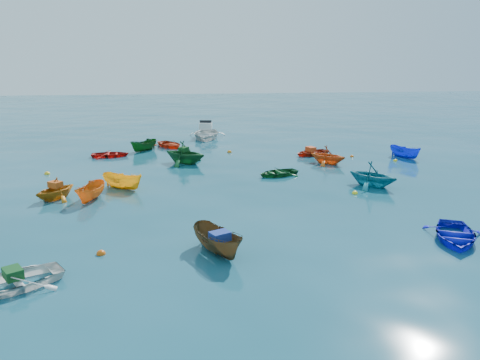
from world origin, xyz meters
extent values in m
plane|color=#0B4050|center=(0.00, 0.00, 0.00)|extent=(160.00, 160.00, 0.00)
imported|color=white|center=(-9.33, -6.86, 0.00)|extent=(4.12, 3.83, 0.70)
imported|color=#503A1D|center=(-2.12, -4.83, 0.00)|extent=(2.41, 3.27, 1.19)
imported|color=#0F13BF|center=(8.04, -4.72, 0.00)|extent=(3.68, 4.16, 0.72)
imported|color=#C57012|center=(-10.44, 3.69, 0.00)|extent=(3.20, 3.27, 1.31)
imported|color=yellow|center=(-6.99, 5.36, 0.00)|extent=(2.93, 2.43, 1.09)
imported|color=#124E21|center=(2.84, 7.40, 0.00)|extent=(3.30, 2.84, 0.58)
imported|color=#167489|center=(7.97, 4.06, 0.00)|extent=(3.99, 4.03, 1.61)
imported|color=red|center=(-9.04, 14.96, 0.00)|extent=(2.95, 2.17, 0.60)
imported|color=orange|center=(-8.45, 3.21, 0.00)|extent=(1.71, 2.93, 1.07)
imported|color=#135223|center=(-3.23, 11.86, 0.00)|extent=(4.37, 4.27, 1.75)
imported|color=#A7230D|center=(6.88, 13.63, 0.00)|extent=(3.60, 3.17, 0.62)
imported|color=#112CDB|center=(13.83, 11.75, 0.00)|extent=(2.16, 2.88, 1.05)
imported|color=red|center=(-4.47, 18.58, 0.00)|extent=(3.55, 3.88, 0.66)
imported|color=#DA5514|center=(7.20, 10.46, 0.00)|extent=(3.59, 3.58, 1.43)
imported|color=#104613|center=(-6.57, 17.07, 0.00)|extent=(2.64, 2.71, 1.06)
imported|color=silver|center=(-1.08, 22.85, 0.00)|extent=(4.33, 5.52, 1.64)
cube|color=#11451A|center=(-9.24, -6.81, 0.52)|extent=(0.85, 0.90, 0.35)
cube|color=navy|center=(-2.06, -4.96, 0.78)|extent=(0.92, 0.84, 0.36)
cube|color=#D15215|center=(-10.41, 3.73, 0.82)|extent=(0.87, 0.84, 0.34)
cube|color=#114417|center=(-3.31, 11.91, 1.04)|extent=(0.81, 0.85, 0.33)
cube|color=#DC4216|center=(6.79, 13.59, 0.49)|extent=(0.82, 0.91, 0.36)
sphere|color=#CF500B|center=(-6.76, -4.34, 0.00)|extent=(0.37, 0.37, 0.37)
sphere|color=yellow|center=(-2.06, -4.69, 0.00)|extent=(0.35, 0.35, 0.35)
sphere|color=orange|center=(-7.50, 8.20, 0.00)|extent=(0.31, 0.31, 0.31)
sphere|color=yellow|center=(6.36, 2.62, 0.00)|extent=(0.34, 0.34, 0.34)
sphere|color=orange|center=(9.85, 12.53, 0.00)|extent=(0.30, 0.30, 0.30)
sphere|color=yellow|center=(-12.46, 9.68, 0.00)|extent=(0.37, 0.37, 0.37)
sphere|color=orange|center=(0.46, 15.54, 0.00)|extent=(0.37, 0.37, 0.37)
sphere|color=yellow|center=(12.55, 10.62, 0.00)|extent=(0.32, 0.32, 0.32)
camera|label=1|loc=(-3.44, -22.13, 7.59)|focal=35.00mm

